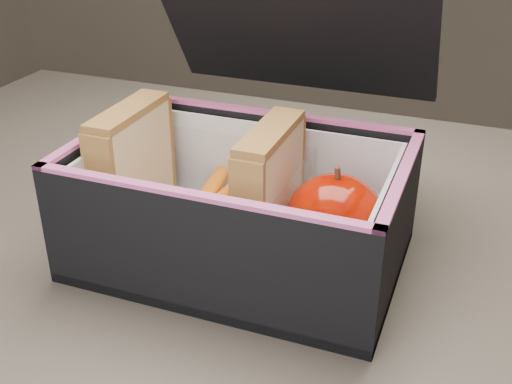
# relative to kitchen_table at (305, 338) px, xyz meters

# --- Properties ---
(kitchen_table) EXTENTS (1.20, 0.80, 0.75)m
(kitchen_table) POSITION_rel_kitchen_table_xyz_m (0.00, 0.00, 0.00)
(kitchen_table) COLOR #51483E
(kitchen_table) RESTS_ON ground
(lunch_bag) EXTENTS (0.28, 0.29, 0.26)m
(lunch_bag) POSITION_rel_kitchen_table_xyz_m (-0.06, -0.01, 0.15)
(lunch_bag) COLOR black
(lunch_bag) RESTS_ON kitchen_table
(plastic_tub) EXTENTS (0.18, 0.13, 0.07)m
(plastic_tub) POSITION_rel_kitchen_table_xyz_m (-0.10, -0.01, 0.14)
(plastic_tub) COLOR white
(plastic_tub) RESTS_ON lunch_bag
(sandwich_left) EXTENTS (0.03, 0.10, 0.11)m
(sandwich_left) POSITION_rel_kitchen_table_xyz_m (-0.17, -0.01, 0.16)
(sandwich_left) COLOR tan
(sandwich_left) RESTS_ON plastic_tub
(sandwich_right) EXTENTS (0.03, 0.10, 0.11)m
(sandwich_right) POSITION_rel_kitchen_table_xyz_m (-0.04, -0.01, 0.16)
(sandwich_right) COLOR tan
(sandwich_right) RESTS_ON plastic_tub
(carrot_sticks) EXTENTS (0.05, 0.15, 0.03)m
(carrot_sticks) POSITION_rel_kitchen_table_xyz_m (-0.10, -0.01, 0.12)
(carrot_sticks) COLOR orange
(carrot_sticks) RESTS_ON plastic_tub
(paper_napkin) EXTENTS (0.08, 0.09, 0.01)m
(paper_napkin) POSITION_rel_kitchen_table_xyz_m (0.03, -0.01, 0.11)
(paper_napkin) COLOR white
(paper_napkin) RESTS_ON lunch_bag
(red_apple) EXTENTS (0.10, 0.10, 0.09)m
(red_apple) POSITION_rel_kitchen_table_xyz_m (0.02, -0.02, 0.15)
(red_apple) COLOR #850700
(red_apple) RESTS_ON paper_napkin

